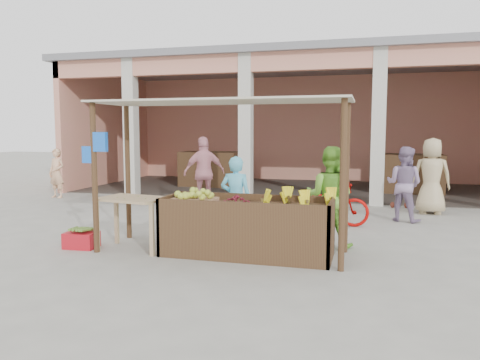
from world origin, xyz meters
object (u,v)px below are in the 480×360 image
(vendor_blue, at_px, (236,196))
(vendor_green, at_px, (330,194))
(side_table, at_px, (133,206))
(motorcycle, at_px, (326,203))
(red_crate, at_px, (81,240))
(fruit_stall, at_px, (247,230))

(vendor_blue, relative_size, vendor_green, 0.90)
(side_table, distance_m, motorcycle, 3.96)
(red_crate, xyz_separation_m, vendor_green, (3.92, 1.19, 0.75))
(fruit_stall, height_order, side_table, side_table)
(fruit_stall, bearing_deg, side_table, -175.79)
(motorcycle, bearing_deg, vendor_green, 177.48)
(fruit_stall, bearing_deg, vendor_blue, 116.63)
(red_crate, xyz_separation_m, motorcycle, (3.73, 2.87, 0.33))
(vendor_blue, bearing_deg, side_table, 33.06)
(red_crate, height_order, motorcycle, motorcycle)
(side_table, relative_size, vendor_green, 0.66)
(red_crate, relative_size, vendor_green, 0.29)
(vendor_blue, height_order, vendor_green, vendor_green)
(side_table, bearing_deg, fruit_stall, 14.21)
(side_table, height_order, vendor_blue, vendor_blue)
(fruit_stall, bearing_deg, motorcycle, 69.32)
(vendor_green, bearing_deg, side_table, 28.07)
(fruit_stall, height_order, motorcycle, motorcycle)
(red_crate, xyz_separation_m, vendor_blue, (2.33, 1.10, 0.66))
(vendor_blue, relative_size, motorcycle, 0.89)
(red_crate, distance_m, vendor_green, 4.16)
(vendor_blue, xyz_separation_m, motorcycle, (1.39, 1.78, -0.33))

